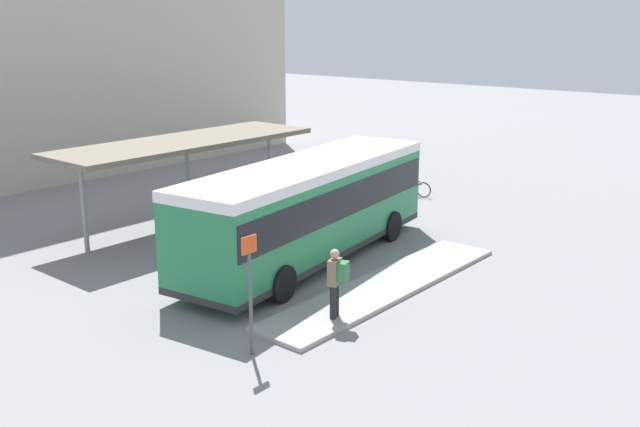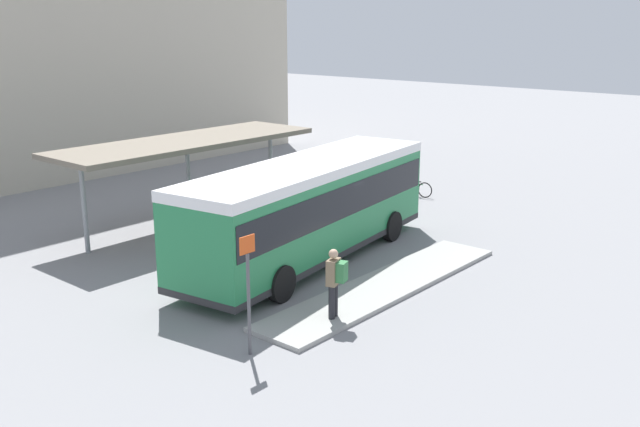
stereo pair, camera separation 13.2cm
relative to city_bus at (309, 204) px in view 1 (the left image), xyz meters
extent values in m
plane|color=gray|center=(-0.01, 0.00, -1.83)|extent=(120.00, 120.00, 0.00)
cube|color=#9E9E99|center=(-0.43, -3.24, -1.77)|extent=(9.32, 1.80, 0.12)
cube|color=#237A47|center=(-0.01, 0.00, -0.09)|extent=(10.80, 4.05, 2.79)
cube|color=white|center=(-0.01, 0.00, 1.15)|extent=(10.83, 4.07, 0.30)
cube|color=black|center=(-0.01, 0.00, 0.24)|extent=(10.60, 4.05, 0.98)
cube|color=black|center=(5.19, 0.73, 0.24)|extent=(0.41, 2.38, 1.07)
cube|color=#28282B|center=(-0.01, 0.00, -1.38)|extent=(10.81, 4.06, 0.20)
cylinder|color=black|center=(3.05, 1.69, -1.32)|extent=(1.05, 0.42, 1.02)
cylinder|color=black|center=(3.40, -0.78, -1.32)|extent=(1.05, 0.42, 1.02)
cylinder|color=black|center=(-3.42, 0.78, -1.32)|extent=(1.05, 0.42, 1.02)
cylinder|color=black|center=(-3.07, -1.69, -1.32)|extent=(1.05, 0.42, 1.02)
cylinder|color=#232328|center=(-3.29, -3.62, -1.28)|extent=(0.16, 0.16, 0.87)
cylinder|color=#232328|center=(-3.10, -3.56, -1.28)|extent=(0.16, 0.16, 0.87)
cube|color=#7A664C|center=(-3.19, -3.59, -0.52)|extent=(0.49, 0.36, 0.65)
cube|color=#337542|center=(-3.12, -3.81, -0.48)|extent=(0.38, 0.30, 0.50)
sphere|color=tan|center=(-3.19, -3.59, -0.05)|extent=(0.24, 0.24, 0.24)
torus|color=black|center=(9.26, 2.56, -1.50)|extent=(0.12, 0.67, 0.67)
torus|color=black|center=(9.36, 1.66, -1.50)|extent=(0.12, 0.67, 0.67)
cylinder|color=#287F3D|center=(9.31, 2.11, -1.29)|extent=(0.12, 0.70, 0.04)
cylinder|color=#287F3D|center=(9.33, 1.95, -1.34)|extent=(0.04, 0.04, 0.33)
cube|color=black|center=(9.33, 1.95, -1.18)|extent=(0.09, 0.19, 0.04)
cylinder|color=#287F3D|center=(9.27, 2.47, -1.21)|extent=(0.48, 0.09, 0.03)
torus|color=black|center=(9.27, 3.33, -1.46)|extent=(0.09, 0.75, 0.75)
torus|color=black|center=(9.33, 2.31, -1.46)|extent=(0.09, 0.75, 0.75)
cylinder|color=gold|center=(9.30, 2.82, -1.22)|extent=(0.08, 0.80, 0.04)
cylinder|color=gold|center=(9.31, 2.64, -1.28)|extent=(0.04, 0.04, 0.37)
cube|color=black|center=(9.31, 2.64, -1.09)|extent=(0.08, 0.18, 0.04)
cylinder|color=gold|center=(9.27, 3.23, -1.13)|extent=(0.48, 0.06, 0.03)
torus|color=black|center=(9.50, 3.10, -1.52)|extent=(0.06, 0.65, 0.65)
torus|color=black|center=(9.52, 3.97, -1.52)|extent=(0.06, 0.65, 0.65)
cylinder|color=#2847AD|center=(9.51, 3.53, -1.31)|extent=(0.05, 0.68, 0.04)
cylinder|color=#2847AD|center=(9.51, 3.69, -1.36)|extent=(0.04, 0.04, 0.32)
cube|color=black|center=(9.51, 3.69, -1.20)|extent=(0.07, 0.18, 0.04)
cylinder|color=#2847AD|center=(9.50, 3.18, -1.23)|extent=(0.48, 0.04, 0.03)
torus|color=black|center=(9.26, 4.72, -1.49)|extent=(0.08, 0.71, 0.71)
torus|color=black|center=(9.23, 3.76, -1.49)|extent=(0.08, 0.71, 0.71)
cylinder|color=silver|center=(9.25, 4.24, -1.25)|extent=(0.07, 0.75, 0.04)
cylinder|color=silver|center=(9.24, 4.07, -1.31)|extent=(0.04, 0.04, 0.35)
cube|color=black|center=(9.24, 4.07, -1.14)|extent=(0.08, 0.18, 0.04)
cylinder|color=silver|center=(9.26, 4.63, -1.17)|extent=(0.48, 0.05, 0.03)
cube|color=#706656|center=(0.13, 5.94, 1.27)|extent=(10.03, 3.15, 0.18)
cylinder|color=gray|center=(-4.13, 5.94, -0.33)|extent=(0.16, 0.16, 3.01)
cylinder|color=gray|center=(4.39, 5.94, -0.33)|extent=(0.16, 0.16, 3.01)
cylinder|color=gray|center=(0.13, 5.94, -0.33)|extent=(0.16, 0.16, 3.01)
cylinder|color=slate|center=(-1.88, 3.05, -1.52)|extent=(0.70, 0.70, 0.64)
sphere|color=#286B2D|center=(-1.88, 3.05, -0.90)|extent=(0.80, 0.80, 0.80)
cylinder|color=#4C4C51|center=(-5.81, -3.31, -0.63)|extent=(0.08, 0.08, 2.40)
cube|color=#D84C19|center=(-5.81, -3.31, 0.77)|extent=(0.44, 0.03, 0.40)
camera|label=1|loc=(-16.08, -13.97, 5.46)|focal=40.00mm
camera|label=2|loc=(-15.99, -14.07, 5.46)|focal=40.00mm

